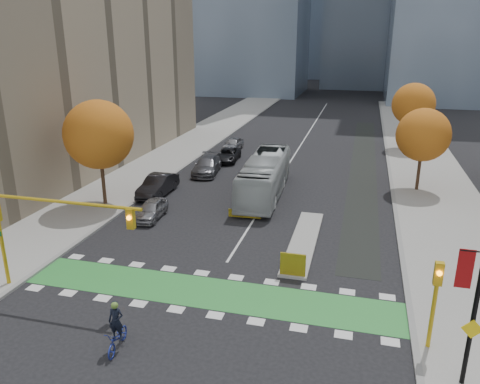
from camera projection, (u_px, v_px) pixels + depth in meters
The scene contains 23 objects.
ground at pixel (198, 308), 22.89m from camera, with size 300.00×300.00×0.00m, color black.
sidewalk_west at pixel (135, 175), 44.46m from camera, with size 7.00×120.00×0.15m, color gray.
sidewalk_east at pixel (438, 199), 37.94m from camera, with size 7.00×120.00×0.15m, color gray.
curb_west at pixel (169, 178), 43.62m from camera, with size 0.30×120.00×0.16m, color gray.
curb_east at pixel (393, 195), 38.78m from camera, with size 0.30×120.00×0.16m, color gray.
bike_crossing at pixel (208, 292), 24.26m from camera, with size 20.00×3.00×0.01m, color #2C8937.
centre_line at pixel (304, 140), 59.56m from camera, with size 0.15×70.00×0.01m, color silver.
bike_lane_paint at pixel (363, 164), 48.58m from camera, with size 2.50×50.00×0.01m, color black.
median_island at pixel (304, 241), 30.15m from camera, with size 1.60×10.00×0.16m, color gray.
hazard_board at pixel (293, 264), 25.52m from camera, with size 1.40×0.12×1.30m, color yellow.
building_west at pixel (36, 37), 44.88m from camera, with size 16.00×44.00×25.00m, color gray.
tree_west at pixel (99, 135), 35.00m from camera, with size 5.20×5.20×8.22m.
tree_east_near at pixel (423, 135), 38.61m from camera, with size 4.40×4.40×7.08m.
tree_east_far at pixel (414, 104), 53.04m from camera, with size 4.80×4.80×7.65m.
traffic_signal_west at pixel (41, 220), 23.05m from camera, with size 8.53×0.56×5.20m.
traffic_signal_east at pixel (436, 293), 19.02m from camera, with size 0.35×0.43×4.10m.
cyclist at pixel (117, 334), 19.67m from camera, with size 0.92×2.03×2.27m.
bus at pixel (265, 176), 38.56m from camera, with size 2.79×11.93×3.32m, color #B4BBBD.
parked_car_a at pixel (151, 210), 33.92m from camera, with size 1.57×3.91×1.33m, color gray.
parked_car_b at pixel (158, 185), 38.87m from camera, with size 1.78×5.10×1.68m, color black.
parked_car_c at pixel (207, 165), 44.98m from camera, with size 2.23×5.48×1.59m, color #525257.
parked_car_d at pixel (227, 155), 49.46m from camera, with size 2.20×4.78×1.33m, color black.
parked_car_e at pixel (233, 144), 54.21m from camera, with size 1.72×4.27×1.46m, color gray.
Camera 1 is at (7.05, -18.71, 12.67)m, focal length 35.00 mm.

